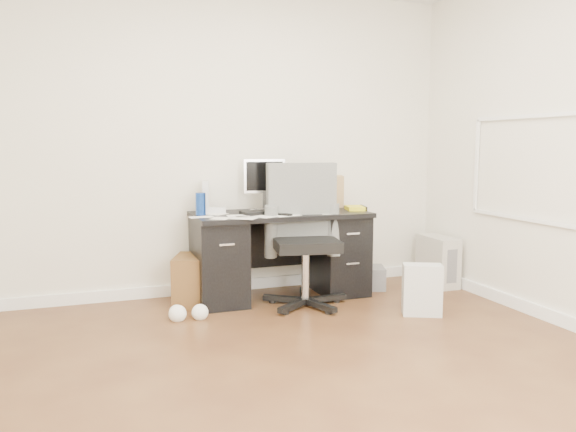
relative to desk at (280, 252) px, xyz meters
name	(u,v)px	position (x,y,z in m)	size (l,w,h in m)	color
ground	(322,371)	(-0.30, -1.65, -0.40)	(4.00, 4.00, 0.00)	#472817
room_shell	(328,86)	(-0.27, -1.62, 1.26)	(4.02, 4.02, 2.71)	silver
desk	(280,252)	(0.00, 0.00, 0.00)	(1.50, 0.70, 0.75)	black
loose_papers	(260,214)	(-0.20, -0.05, 0.35)	(1.10, 0.60, 0.00)	white
lcd_monitor	(264,184)	(-0.09, 0.17, 0.58)	(0.37, 0.21, 0.46)	silver
keyboard	(268,212)	(-0.12, -0.04, 0.36)	(0.47, 0.16, 0.03)	black
computer_mouse	(331,207)	(0.46, -0.04, 0.38)	(0.06, 0.06, 0.06)	silver
travel_mug	(201,204)	(-0.69, 0.01, 0.44)	(0.08, 0.08, 0.19)	#163C9B
white_binder	(206,197)	(-0.61, 0.20, 0.48)	(0.11, 0.23, 0.27)	silver
magazine_file	(338,191)	(0.66, 0.26, 0.50)	(0.13, 0.25, 0.29)	#AB8652
pen_cup	(297,198)	(0.21, 0.15, 0.45)	(0.09, 0.09, 0.21)	brown
yellow_book	(355,208)	(0.69, -0.07, 0.37)	(0.16, 0.20, 0.04)	yellow
paper_remote	(286,214)	(-0.03, -0.22, 0.36)	(0.22, 0.18, 0.02)	white
office_chair	(306,236)	(0.10, -0.34, 0.19)	(0.67, 0.67, 1.18)	#565956
pc_tower	(438,261)	(1.55, -0.11, -0.17)	(0.21, 0.47, 0.47)	#B5AEA4
shopping_bag	(422,290)	(0.87, -0.89, -0.20)	(0.30, 0.21, 0.40)	silver
wicker_basket	(200,280)	(-0.71, 0.01, -0.19)	(0.41, 0.41, 0.41)	#4F3417
desk_printer	(365,277)	(0.84, 0.01, -0.30)	(0.34, 0.28, 0.20)	slate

